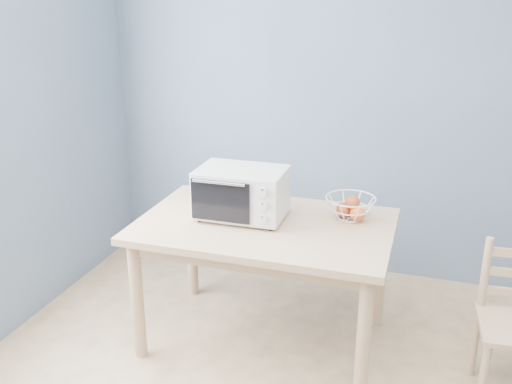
% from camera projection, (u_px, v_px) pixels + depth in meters
% --- Properties ---
extents(room, '(4.01, 4.51, 2.61)m').
position_uv_depth(room, '(316.00, 217.00, 1.79)').
color(room, tan).
rests_on(room, ground).
extents(dining_table, '(1.40, 0.90, 0.75)m').
position_uv_depth(dining_table, '(265.00, 239.00, 3.19)').
color(dining_table, tan).
rests_on(dining_table, ground).
extents(toaster_oven, '(0.49, 0.36, 0.29)m').
position_uv_depth(toaster_oven, '(238.00, 192.00, 3.19)').
color(toaster_oven, beige).
rests_on(toaster_oven, dining_table).
extents(fruit_basket, '(0.35, 0.35, 0.14)m').
position_uv_depth(fruit_basket, '(351.00, 207.00, 3.18)').
color(fruit_basket, white).
rests_on(fruit_basket, dining_table).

